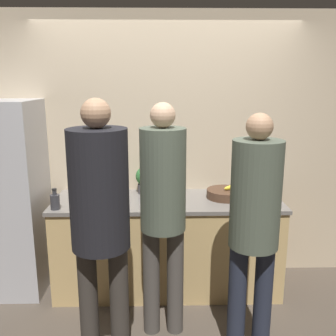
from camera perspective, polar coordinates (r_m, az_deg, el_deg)
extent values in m
plane|color=#4C4238|center=(3.51, 0.06, -20.70)|extent=(14.00, 14.00, 0.00)
cube|color=#C6B293|center=(3.72, -0.20, 2.99)|extent=(5.20, 0.06, 2.60)
cube|color=tan|center=(3.65, -0.08, -11.63)|extent=(2.06, 0.69, 0.85)
cube|color=slate|center=(3.49, -0.09, -4.99)|extent=(2.09, 0.72, 0.03)
cube|color=#B7B7BC|center=(3.79, -23.85, -4.26)|extent=(0.72, 0.62, 1.79)
cylinder|color=#38332D|center=(2.79, -11.97, -19.96)|extent=(0.13, 0.13, 0.89)
cylinder|color=#38332D|center=(2.76, -7.40, -20.16)|extent=(0.13, 0.13, 0.89)
cylinder|color=black|center=(2.42, -10.46, -3.26)|extent=(0.38, 0.38, 0.78)
sphere|color=tan|center=(2.33, -10.96, 8.21)|extent=(0.19, 0.19, 0.19)
cylinder|color=#4C4742|center=(3.05, -2.55, -16.82)|extent=(0.13, 0.13, 0.87)
cylinder|color=#4C4742|center=(3.05, 1.10, -16.80)|extent=(0.13, 0.13, 0.87)
cylinder|color=#515B4C|center=(2.73, -0.77, -1.83)|extent=(0.34, 0.34, 0.76)
sphere|color=#DBAD89|center=(2.65, -0.80, 8.06)|extent=(0.18, 0.18, 0.18)
cylinder|color=#232838|center=(2.89, 10.46, -19.20)|extent=(0.13, 0.13, 0.84)
cylinder|color=#232838|center=(2.93, 14.24, -18.90)|extent=(0.13, 0.13, 0.84)
cylinder|color=#515B4C|center=(2.58, 13.22, -3.97)|extent=(0.34, 0.34, 0.74)
sphere|color=tan|center=(2.48, 13.78, 6.17)|extent=(0.18, 0.18, 0.18)
cylinder|color=#4C3323|center=(3.54, 8.74, -3.89)|extent=(0.35, 0.35, 0.08)
ellipsoid|color=yellow|center=(3.53, 9.47, -2.95)|extent=(0.15, 0.12, 0.04)
cylinder|color=#ADA393|center=(3.63, 1.32, -2.89)|extent=(0.10, 0.10, 0.13)
cylinder|color=#99754C|center=(3.60, 1.17, -1.28)|extent=(0.01, 0.05, 0.23)
cylinder|color=#99754C|center=(3.60, 1.47, -1.26)|extent=(0.03, 0.05, 0.23)
cylinder|color=#99754C|center=(3.59, 1.34, -1.32)|extent=(0.05, 0.01, 0.23)
cylinder|color=red|center=(3.59, -7.61, -3.42)|extent=(0.06, 0.06, 0.10)
cylinder|color=red|center=(3.57, -7.65, -2.37)|extent=(0.03, 0.03, 0.03)
cylinder|color=black|center=(3.56, -7.66, -2.02)|extent=(0.03, 0.03, 0.01)
cylinder|color=#333338|center=(3.33, -16.83, -4.98)|extent=(0.08, 0.08, 0.13)
cylinder|color=#333338|center=(3.31, -16.92, -3.60)|extent=(0.04, 0.04, 0.04)
cylinder|color=black|center=(3.30, -16.96, -3.14)|extent=(0.04, 0.04, 0.01)
cylinder|color=brown|center=(3.56, -9.92, -3.58)|extent=(0.08, 0.08, 0.11)
cylinder|color=brown|center=(3.53, -9.97, -2.42)|extent=(0.03, 0.03, 0.04)
cylinder|color=black|center=(3.53, -9.98, -2.04)|extent=(0.04, 0.04, 0.01)
cylinder|color=#335184|center=(3.43, -3.19, -4.11)|extent=(0.09, 0.09, 0.10)
cylinder|color=#3D3D42|center=(3.65, -3.47, -3.13)|extent=(0.15, 0.15, 0.09)
sphere|color=#2D6B33|center=(3.62, -3.50, -1.25)|extent=(0.18, 0.18, 0.18)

